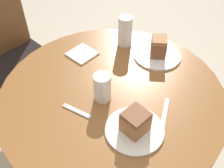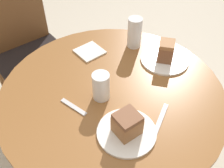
% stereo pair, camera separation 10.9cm
% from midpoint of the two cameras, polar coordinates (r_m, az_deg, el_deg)
% --- Properties ---
extents(table, '(0.97, 0.97, 0.76)m').
position_cam_midpoint_polar(table, '(1.29, -2.45, -8.38)').
color(table, brown).
rests_on(table, ground_plane).
extents(chair, '(0.47, 0.44, 0.92)m').
position_cam_midpoint_polar(chair, '(1.87, -22.50, 5.24)').
color(chair, brown).
rests_on(chair, ground_plane).
extents(plate_near, '(0.22, 0.22, 0.01)m').
position_cam_midpoint_polar(plate_near, '(0.98, 1.72, -10.14)').
color(plate_near, white).
rests_on(plate_near, table).
extents(plate_far, '(0.23, 0.23, 0.01)m').
position_cam_midpoint_polar(plate_far, '(1.30, 7.47, 6.13)').
color(plate_far, white).
rests_on(plate_far, table).
extents(cake_slice_near, '(0.09, 0.09, 0.09)m').
position_cam_midpoint_polar(cake_slice_near, '(0.94, 1.78, -8.40)').
color(cake_slice_near, '#9E6B42').
rests_on(cake_slice_near, plate_near).
extents(cake_slice_far, '(0.11, 0.11, 0.10)m').
position_cam_midpoint_polar(cake_slice_far, '(1.27, 7.68, 7.98)').
color(cake_slice_far, brown).
rests_on(cake_slice_far, plate_far).
extents(glass_lemonade, '(0.07, 0.07, 0.12)m').
position_cam_midpoint_polar(glass_lemonade, '(1.05, -5.03, -1.11)').
color(glass_lemonade, beige).
rests_on(glass_lemonade, table).
extents(glass_water, '(0.07, 0.07, 0.16)m').
position_cam_midpoint_polar(glass_water, '(1.34, 0.49, 11.04)').
color(glass_water, silver).
rests_on(glass_water, table).
extents(napkin_stack, '(0.13, 0.13, 0.01)m').
position_cam_midpoint_polar(napkin_stack, '(1.32, -8.90, 6.42)').
color(napkin_stack, silver).
rests_on(napkin_stack, table).
extents(fork, '(0.18, 0.10, 0.00)m').
position_cam_midpoint_polar(fork, '(1.04, 8.35, -7.00)').
color(fork, silver).
rests_on(fork, table).
extents(spoon, '(0.05, 0.13, 0.00)m').
position_cam_midpoint_polar(spoon, '(1.06, -10.63, -5.93)').
color(spoon, silver).
rests_on(spoon, table).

